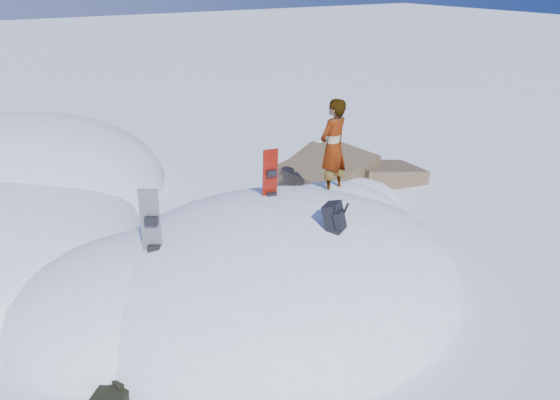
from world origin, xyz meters
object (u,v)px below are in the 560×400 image
snowboard_dark (152,237)px  backpack (335,218)px  snowboard_red (270,186)px  person (333,147)px

snowboard_dark → backpack: bearing=8.5°
snowboard_red → person: size_ratio=0.78×
snowboard_red → backpack: 1.67m
backpack → snowboard_dark: bearing=121.9°
snowboard_red → snowboard_dark: snowboard_red is taller
snowboard_red → snowboard_dark: 2.39m
snowboard_red → snowboard_dark: bearing=-160.0°
person → backpack: bearing=37.9°
snowboard_red → snowboard_dark: (-2.35, -0.39, -0.22)m
snowboard_red → person: person is taller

